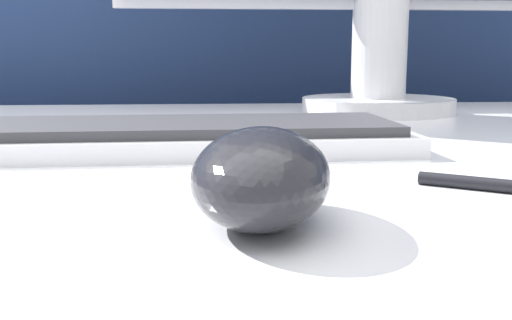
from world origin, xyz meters
TOP-DOWN VIEW (x-y plane):
  - partition_panel at (0.00, 0.62)m, footprint 5.00×0.03m
  - computer_mouse_near at (0.06, -0.20)m, footprint 0.08×0.11m
  - keyboard at (-0.03, 0.02)m, footprint 0.45×0.15m

SIDE VIEW (x-z plane):
  - partition_panel at x=0.00m, z-range 0.00..1.17m
  - keyboard at x=-0.03m, z-range 0.77..0.79m
  - computer_mouse_near at x=0.06m, z-range 0.77..0.82m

